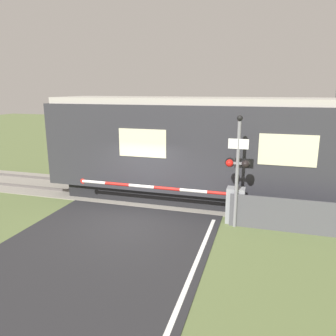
% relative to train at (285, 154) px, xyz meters
% --- Properties ---
extents(ground_plane, '(80.00, 80.00, 0.00)m').
position_rel_train_xyz_m(ground_plane, '(-4.99, -3.04, -2.10)').
color(ground_plane, '#5B6B3D').
extents(track_bed, '(36.00, 3.20, 0.13)m').
position_rel_train_xyz_m(track_bed, '(-4.99, 0.00, -2.08)').
color(track_bed, gray).
rests_on(track_bed, ground_plane).
extents(train, '(18.48, 2.87, 4.11)m').
position_rel_train_xyz_m(train, '(0.00, 0.00, 0.00)').
color(train, black).
rests_on(train, ground_plane).
extents(crossing_barrier, '(6.18, 0.44, 1.23)m').
position_rel_train_xyz_m(crossing_barrier, '(-2.07, -2.01, -1.42)').
color(crossing_barrier, gray).
rests_on(crossing_barrier, ground_plane).
extents(signal_post, '(0.79, 0.26, 3.66)m').
position_rel_train_xyz_m(signal_post, '(-1.52, -2.37, -0.02)').
color(signal_post, gray).
rests_on(signal_post, ground_plane).
extents(catenary_pole, '(0.20, 1.90, 5.53)m').
position_rel_train_xyz_m(catenary_pole, '(1.99, 2.26, 0.81)').
color(catenary_pole, slate).
rests_on(catenary_pole, ground_plane).
extents(roadside_fence, '(4.25, 0.06, 1.10)m').
position_rel_train_xyz_m(roadside_fence, '(0.43, -2.30, -1.55)').
color(roadside_fence, '#4C4C51').
rests_on(roadside_fence, ground_plane).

